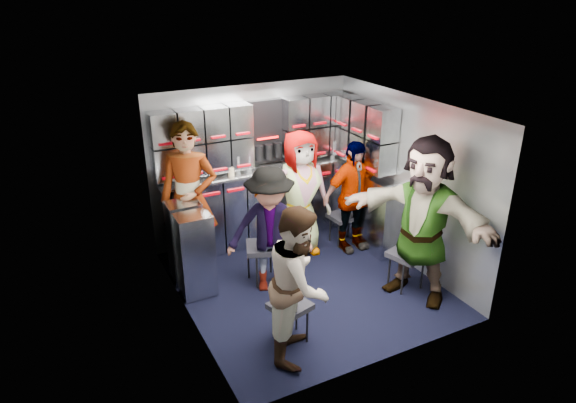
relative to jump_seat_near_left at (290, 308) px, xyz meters
name	(u,v)px	position (x,y,z in m)	size (l,w,h in m)	color
floor	(305,283)	(0.63, 0.83, -0.37)	(3.00, 3.00, 0.00)	black
wall_back	(252,163)	(0.63, 2.33, 0.68)	(2.80, 0.04, 2.10)	#8E939A
wall_left	(183,228)	(-0.77, 0.83, 0.68)	(0.04, 3.00, 2.10)	#8E939A
wall_right	(407,182)	(2.03, 0.83, 0.68)	(0.04, 3.00, 2.10)	#8E939A
ceiling	(308,108)	(0.63, 0.83, 1.73)	(2.80, 3.00, 0.02)	silver
cart_bank_back	(260,206)	(0.63, 2.12, 0.12)	(2.68, 0.38, 0.99)	#959BA4
cart_bank_left	(191,248)	(-0.56, 1.39, 0.12)	(0.38, 0.76, 0.99)	#959BA4
counter	(259,170)	(0.63, 2.12, 0.64)	(2.68, 0.42, 0.03)	#AFB2B7
locker_bank_back	(256,134)	(0.63, 2.18, 1.12)	(2.68, 0.28, 0.82)	#959BA4
locker_bank_right	(366,134)	(1.88, 1.53, 1.12)	(0.28, 1.00, 0.82)	#959BA4
right_cabinet	(365,207)	(1.88, 1.43, 0.13)	(0.28, 1.20, 1.00)	#959BA4
coffee_niche	(267,132)	(0.81, 2.24, 1.10)	(0.46, 0.16, 0.84)	black
red_latch_strip	(265,184)	(0.63, 1.92, 0.51)	(2.60, 0.02, 0.03)	#B6020E
jump_seat_near_left	(290,308)	(0.00, 0.00, 0.00)	(0.43, 0.42, 0.42)	black
jump_seat_mid_left	(264,249)	(0.23, 1.13, 0.04)	(0.51, 0.49, 0.47)	black
jump_seat_center	(293,220)	(0.95, 1.75, 0.00)	(0.39, 0.37, 0.42)	black
jump_seat_mid_right	(343,218)	(1.59, 1.52, -0.01)	(0.38, 0.36, 0.42)	black
jump_seat_near_right	(407,256)	(1.64, 0.25, 0.03)	(0.47, 0.46, 0.46)	black
attendant_standing	(189,199)	(-0.42, 1.78, 0.56)	(0.68, 0.44, 1.86)	black
attendant_arc_a	(299,283)	(0.00, -0.18, 0.39)	(0.74, 0.57, 1.52)	black
attendant_arc_b	(270,230)	(0.23, 0.95, 0.37)	(0.96, 0.55, 1.49)	black
attendant_arc_c	(300,194)	(0.95, 1.57, 0.45)	(0.80, 0.52, 1.64)	black
attendant_arc_d	(352,197)	(1.59, 1.34, 0.37)	(0.87, 0.36, 1.48)	black
attendant_arc_e	(423,220)	(1.64, 0.07, 0.56)	(1.74, 0.55, 1.87)	black
bottle_left	(249,164)	(0.47, 2.07, 0.77)	(0.06, 0.06, 0.22)	white
bottle_mid	(238,165)	(0.32, 2.07, 0.78)	(0.07, 0.07, 0.24)	white
bottle_right	(333,149)	(1.73, 2.07, 0.78)	(0.07, 0.07, 0.25)	white
cup_left	(231,171)	(0.22, 2.06, 0.71)	(0.08, 0.08, 0.10)	tan
cup_right	(289,162)	(1.04, 2.06, 0.71)	(0.08, 0.08, 0.10)	tan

